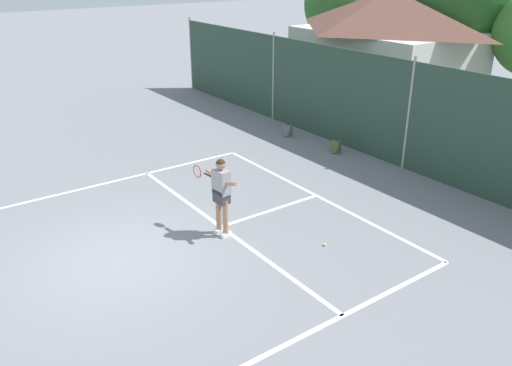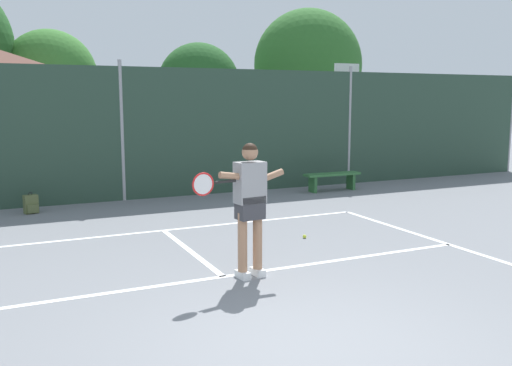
# 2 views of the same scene
# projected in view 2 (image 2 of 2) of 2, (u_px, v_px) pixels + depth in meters

# --- Properties ---
(ground_plane) EXTENTS (120.00, 120.00, 0.00)m
(ground_plane) POSITION_uv_depth(u_px,v_px,m) (316.00, 349.00, 5.48)
(ground_plane) COLOR slate
(court_markings) EXTENTS (8.30, 11.10, 0.01)m
(court_markings) POSITION_uv_depth(u_px,v_px,m) (285.00, 325.00, 6.06)
(court_markings) COLOR white
(court_markings) RESTS_ON ground
(chainlink_fence) EXTENTS (26.09, 0.09, 3.35)m
(chainlink_fence) POSITION_uv_depth(u_px,v_px,m) (122.00, 134.00, 13.31)
(chainlink_fence) COLOR #284233
(chainlink_fence) RESTS_ON ground
(basketball_hoop) EXTENTS (0.90, 0.67, 3.55)m
(basketball_hoop) POSITION_uv_depth(u_px,v_px,m) (345.00, 103.00, 17.81)
(basketball_hoop) COLOR yellow
(basketball_hoop) RESTS_ON ground
(treeline_backdrop) EXTENTS (25.58, 4.40, 6.69)m
(treeline_backdrop) POSITION_uv_depth(u_px,v_px,m) (65.00, 61.00, 20.13)
(treeline_backdrop) COLOR brown
(treeline_backdrop) RESTS_ON ground
(tennis_player) EXTENTS (1.42, 0.36, 1.85)m
(tennis_player) POSITION_uv_depth(u_px,v_px,m) (249.00, 198.00, 7.53)
(tennis_player) COLOR silver
(tennis_player) RESTS_ON ground
(tennis_ball) EXTENTS (0.07, 0.07, 0.07)m
(tennis_ball) POSITION_uv_depth(u_px,v_px,m) (305.00, 236.00, 9.83)
(tennis_ball) COLOR #CCE033
(tennis_ball) RESTS_ON ground
(backpack_olive) EXTENTS (0.32, 0.30, 0.46)m
(backpack_olive) POSITION_uv_depth(u_px,v_px,m) (31.00, 205.00, 11.96)
(backpack_olive) COLOR #566038
(backpack_olive) RESTS_ON ground
(courtside_bench) EXTENTS (1.60, 0.36, 0.48)m
(courtside_bench) POSITION_uv_depth(u_px,v_px,m) (332.00, 178.00, 14.88)
(courtside_bench) COLOR #336B38
(courtside_bench) RESTS_ON ground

